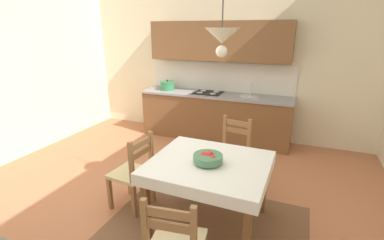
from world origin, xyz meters
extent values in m
cube|color=#B7704C|center=(0.00, 0.00, -0.05)|extent=(6.18, 6.03, 0.10)
cube|color=beige|center=(0.00, 2.77, 2.00)|extent=(6.18, 0.12, 4.01)
cube|color=brown|center=(0.68, -0.16, 0.00)|extent=(2.10, 1.60, 0.01)
cube|color=brown|center=(-0.04, 2.40, 0.43)|extent=(2.84, 0.60, 0.86)
cube|color=gray|center=(-0.04, 2.39, 0.88)|extent=(2.87, 0.63, 0.04)
cube|color=silver|center=(-0.04, 2.70, 1.18)|extent=(2.84, 0.01, 0.55)
cube|color=brown|center=(-0.04, 2.53, 1.85)|extent=(2.61, 0.34, 0.70)
cube|color=black|center=(-0.04, 2.13, 0.04)|extent=(2.80, 0.02, 0.09)
cylinder|color=silver|center=(0.60, 2.40, 0.90)|extent=(0.34, 0.34, 0.02)
cylinder|color=silver|center=(0.60, 2.54, 1.01)|extent=(0.02, 0.02, 0.22)
cube|color=black|center=(-0.18, 2.40, 0.91)|extent=(0.52, 0.42, 0.01)
cylinder|color=silver|center=(-0.31, 2.30, 0.92)|extent=(0.11, 0.11, 0.01)
cylinder|color=silver|center=(-0.05, 2.30, 0.92)|extent=(0.11, 0.11, 0.01)
cylinder|color=silver|center=(-0.31, 2.50, 0.92)|extent=(0.11, 0.11, 0.01)
cylinder|color=silver|center=(-0.05, 2.50, 0.92)|extent=(0.11, 0.11, 0.01)
cylinder|color=#337A4C|center=(-1.04, 2.38, 0.98)|extent=(0.28, 0.28, 0.15)
cylinder|color=#337A4C|center=(-1.04, 2.38, 1.06)|extent=(0.29, 0.29, 0.02)
sphere|color=black|center=(-1.04, 2.38, 1.08)|extent=(0.04, 0.04, 0.04)
cube|color=brown|center=(0.68, -0.06, 0.74)|extent=(1.16, 1.02, 0.02)
cube|color=brown|center=(0.16, -0.49, 0.36)|extent=(0.07, 0.07, 0.73)
cube|color=brown|center=(1.18, -0.51, 0.36)|extent=(0.07, 0.07, 0.73)
cube|color=brown|center=(0.17, 0.39, 0.36)|extent=(0.07, 0.07, 0.73)
cube|color=brown|center=(1.19, 0.37, 0.36)|extent=(0.07, 0.07, 0.73)
cube|color=white|center=(0.68, -0.06, 0.75)|extent=(1.22, 1.08, 0.00)
cube|color=white|center=(0.67, -0.59, 0.69)|extent=(1.20, 0.03, 0.12)
cube|color=white|center=(0.68, 0.47, 0.69)|extent=(1.20, 0.03, 0.12)
cube|color=white|center=(0.08, -0.05, 0.69)|extent=(0.02, 1.06, 0.12)
cube|color=white|center=(1.28, -0.07, 0.69)|extent=(0.02, 1.06, 0.12)
cube|color=#996B42|center=(0.72, -1.09, 0.84)|extent=(0.32, 0.07, 0.07)
cube|color=#996B42|center=(0.72, -1.09, 0.74)|extent=(0.32, 0.07, 0.07)
cube|color=#D1BC89|center=(-0.29, -0.08, 0.43)|extent=(0.46, 0.46, 0.04)
cube|color=#996B42|center=(-0.49, -0.24, 0.21)|extent=(0.05, 0.05, 0.41)
cube|color=#996B42|center=(-0.46, 0.11, 0.21)|extent=(0.05, 0.05, 0.41)
cube|color=#996B42|center=(-0.13, -0.28, 0.46)|extent=(0.05, 0.05, 0.93)
cube|color=#996B42|center=(-0.10, 0.08, 0.46)|extent=(0.05, 0.05, 0.93)
cube|color=#996B42|center=(-0.12, -0.10, 0.84)|extent=(0.05, 0.32, 0.07)
cube|color=#996B42|center=(-0.12, -0.10, 0.74)|extent=(0.05, 0.32, 0.07)
cube|color=#D1BC89|center=(0.68, 0.83, 0.43)|extent=(0.49, 0.49, 0.04)
cube|color=#996B42|center=(0.83, 0.62, 0.21)|extent=(0.05, 0.05, 0.41)
cube|color=#996B42|center=(0.47, 0.68, 0.21)|extent=(0.05, 0.05, 0.41)
cube|color=#996B42|center=(0.89, 0.97, 0.46)|extent=(0.05, 0.05, 0.93)
cube|color=#996B42|center=(0.54, 1.03, 0.46)|extent=(0.05, 0.05, 0.93)
cube|color=#996B42|center=(0.71, 1.00, 0.84)|extent=(0.32, 0.08, 0.07)
cube|color=#996B42|center=(0.71, 1.00, 0.74)|extent=(0.32, 0.08, 0.07)
cylinder|color=#4C7F5B|center=(0.67, -0.10, 0.77)|extent=(0.17, 0.17, 0.02)
cylinder|color=#4C7F5B|center=(0.67, -0.10, 0.81)|extent=(0.30, 0.30, 0.07)
sphere|color=red|center=(0.62, -0.09, 0.82)|extent=(0.09, 0.09, 0.09)
sphere|color=red|center=(0.73, -0.12, 0.82)|extent=(0.08, 0.08, 0.08)
sphere|color=red|center=(0.67, -0.07, 0.83)|extent=(0.10, 0.10, 0.10)
cone|color=silver|center=(0.74, 0.03, 2.00)|extent=(0.32, 0.32, 0.14)
sphere|color=white|center=(0.74, 0.03, 1.86)|extent=(0.11, 0.11, 0.11)
camera|label=1|loc=(1.48, -2.53, 2.05)|focal=26.06mm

